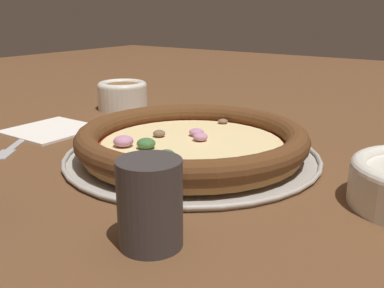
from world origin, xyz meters
name	(u,v)px	position (x,y,z in m)	size (l,w,h in m)	color
ground_plane	(192,158)	(0.00, 0.00, 0.00)	(3.00, 3.00, 0.00)	brown
pizza_tray	(192,156)	(0.00, 0.00, 0.00)	(0.38, 0.38, 0.01)	#B7B2A8
pizza	(192,140)	(0.00, 0.00, 0.03)	(0.34, 0.34, 0.04)	#BC7F42
bowl_far	(122,94)	(-0.32, 0.19, 0.03)	(0.11, 0.11, 0.06)	silver
drinking_cup	(150,203)	(0.11, -0.23, 0.04)	(0.06, 0.06, 0.08)	#383333
napkin	(51,129)	(-0.30, -0.02, 0.00)	(0.14, 0.14, 0.01)	white
fork	(16,144)	(-0.27, -0.11, 0.00)	(0.11, 0.15, 0.00)	#B7B7BC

